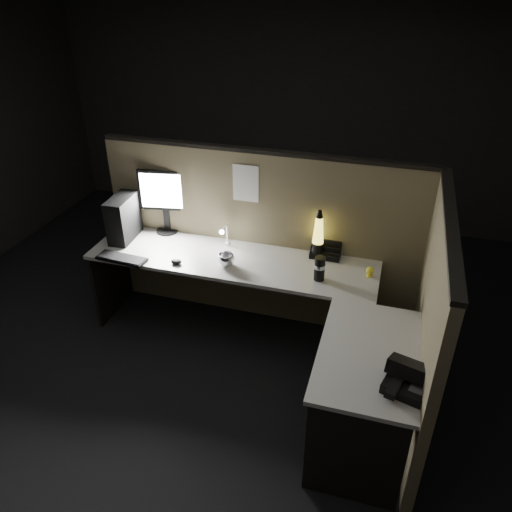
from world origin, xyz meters
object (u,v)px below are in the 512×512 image
(keyboard, at_px, (122,259))
(lava_lamp, at_px, (318,238))
(desk_phone, at_px, (410,379))
(monitor, at_px, (164,195))
(pc_tower, at_px, (123,218))

(keyboard, xyz_separation_m, lava_lamp, (1.46, 0.49, 0.16))
(lava_lamp, relative_size, desk_phone, 1.27)
(monitor, height_order, keyboard, monitor)
(keyboard, relative_size, desk_phone, 1.27)
(pc_tower, xyz_separation_m, lava_lamp, (1.61, 0.15, -0.02))
(lava_lamp, bearing_deg, desk_phone, -59.38)
(pc_tower, relative_size, desk_phone, 1.17)
(pc_tower, xyz_separation_m, desk_phone, (2.36, -1.11, -0.12))
(keyboard, distance_m, desk_phone, 2.34)
(monitor, relative_size, keyboard, 1.37)
(lava_lamp, xyz_separation_m, desk_phone, (0.75, -1.26, -0.11))
(keyboard, distance_m, lava_lamp, 1.55)
(desk_phone, bearing_deg, pc_tower, 170.80)
(pc_tower, height_order, keyboard, pc_tower)
(monitor, bearing_deg, keyboard, -113.83)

